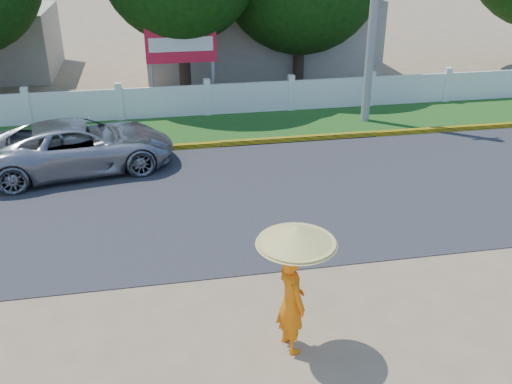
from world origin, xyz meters
The scene contains 9 objects.
ground centered at (0.00, 0.00, 0.00)m, with size 120.00×120.00×0.00m, color #9E8460.
road centered at (0.00, 4.50, 0.01)m, with size 60.00×7.00×0.02m, color #38383A.
grass_verge centered at (0.00, 9.75, 0.01)m, with size 60.00×3.50×0.03m, color #2D601E.
curb centered at (0.00, 8.05, 0.08)m, with size 40.00×0.18×0.16m, color yellow.
fence centered at (0.00, 11.20, 0.55)m, with size 40.00×0.10×1.10m, color silver.
building_near centered at (3.00, 18.00, 1.60)m, with size 10.00×6.00×3.20m, color #B7AD99.
vehicle centered at (-3.92, 6.97, 0.70)m, with size 2.31×5.01×1.39m, color #95969C.
monk_with_parasol centered at (-0.01, -1.12, 1.44)m, with size 1.22×1.22×2.21m.
billboard centered at (-0.75, 12.30, 2.14)m, with size 2.50×0.13×2.95m.
Camera 1 is at (-1.90, -8.13, 6.21)m, focal length 40.00 mm.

